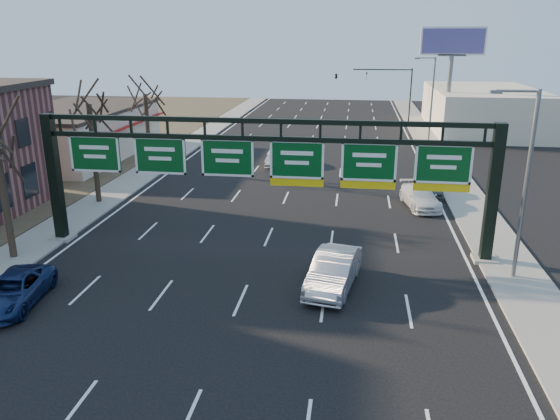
# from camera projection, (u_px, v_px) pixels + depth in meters

# --- Properties ---
(ground) EXTENTS (160.00, 160.00, 0.00)m
(ground) POSITION_uv_depth(u_px,v_px,m) (231.00, 322.00, 22.38)
(ground) COLOR black
(ground) RESTS_ON ground
(sidewalk_left) EXTENTS (3.00, 120.00, 0.12)m
(sidewalk_left) POSITION_uv_depth(u_px,v_px,m) (128.00, 183.00, 42.86)
(sidewalk_left) COLOR gray
(sidewalk_left) RESTS_ON ground
(sidewalk_right) EXTENTS (3.00, 120.00, 0.12)m
(sidewalk_right) POSITION_uv_depth(u_px,v_px,m) (464.00, 196.00, 39.55)
(sidewalk_right) COLOR gray
(sidewalk_right) RESTS_ON ground
(lane_markings) EXTENTS (21.60, 120.00, 0.01)m
(lane_markings) POSITION_uv_depth(u_px,v_px,m) (289.00, 190.00, 41.22)
(lane_markings) COLOR white
(lane_markings) RESTS_ON ground
(sign_gantry) EXTENTS (24.60, 1.20, 7.20)m
(sign_gantry) POSITION_uv_depth(u_px,v_px,m) (265.00, 167.00, 28.47)
(sign_gantry) COLOR black
(sign_gantry) RESTS_ON ground
(cream_strip) EXTENTS (10.90, 18.40, 4.70)m
(cream_strip) POSITION_uv_depth(u_px,v_px,m) (76.00, 132.00, 51.75)
(cream_strip) COLOR #BBB29B
(cream_strip) RESTS_ON ground
(building_right_distant) EXTENTS (12.00, 20.00, 5.00)m
(building_right_distant) POSITION_uv_depth(u_px,v_px,m) (482.00, 109.00, 66.14)
(building_right_distant) COLOR #BBB29B
(building_right_distant) RESTS_ON ground
(tree_mid) EXTENTS (3.60, 3.60, 9.24)m
(tree_mid) POSITION_uv_depth(u_px,v_px,m) (87.00, 88.00, 35.74)
(tree_mid) COLOR #2E2519
(tree_mid) RESTS_ON sidewalk_left
(tree_far) EXTENTS (3.60, 3.60, 8.86)m
(tree_far) POSITION_uv_depth(u_px,v_px,m) (144.00, 82.00, 45.28)
(tree_far) COLOR #2E2519
(tree_far) RESTS_ON sidewalk_left
(streetlight_near) EXTENTS (2.15, 0.22, 9.00)m
(streetlight_near) POSITION_uv_depth(u_px,v_px,m) (524.00, 176.00, 24.85)
(streetlight_near) COLOR slate
(streetlight_near) RESTS_ON sidewalk_right
(streetlight_far) EXTENTS (2.15, 0.22, 9.00)m
(streetlight_far) POSITION_uv_depth(u_px,v_px,m) (431.00, 96.00, 56.89)
(streetlight_far) COLOR slate
(streetlight_far) RESTS_ON sidewalk_right
(billboard_right) EXTENTS (7.00, 0.50, 12.00)m
(billboard_right) POSITION_uv_depth(u_px,v_px,m) (452.00, 55.00, 60.03)
(billboard_right) COLOR slate
(billboard_right) RESTS_ON ground
(traffic_signal_mast) EXTENTS (10.16, 0.54, 7.00)m
(traffic_signal_mast) POSITION_uv_depth(u_px,v_px,m) (364.00, 80.00, 71.78)
(traffic_signal_mast) COLOR black
(traffic_signal_mast) RESTS_ON ground
(car_blue_suv) EXTENTS (2.78, 5.04, 1.34)m
(car_blue_suv) POSITION_uv_depth(u_px,v_px,m) (13.00, 291.00, 23.64)
(car_blue_suv) COLOR navy
(car_blue_suv) RESTS_ON ground
(car_silver_sedan) EXTENTS (2.64, 5.32, 1.68)m
(car_silver_sedan) POSITION_uv_depth(u_px,v_px,m) (334.00, 271.00, 25.21)
(car_silver_sedan) COLOR #A9A8AD
(car_silver_sedan) RESTS_ON ground
(car_white_wagon) EXTENTS (2.81, 5.08, 1.39)m
(car_white_wagon) POSITION_uv_depth(u_px,v_px,m) (420.00, 197.00, 37.09)
(car_white_wagon) COLOR white
(car_white_wagon) RESTS_ON ground
(car_grey_far) EXTENTS (1.70, 3.97, 1.34)m
(car_grey_far) POSITION_uv_depth(u_px,v_px,m) (431.00, 187.00, 39.54)
(car_grey_far) COLOR #444649
(car_grey_far) RESTS_ON ground
(car_silver_distant) EXTENTS (1.96, 4.87, 1.57)m
(car_silver_distant) POSITION_uv_depth(u_px,v_px,m) (279.00, 157.00, 48.80)
(car_silver_distant) COLOR #B0AFB4
(car_silver_distant) RESTS_ON ground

